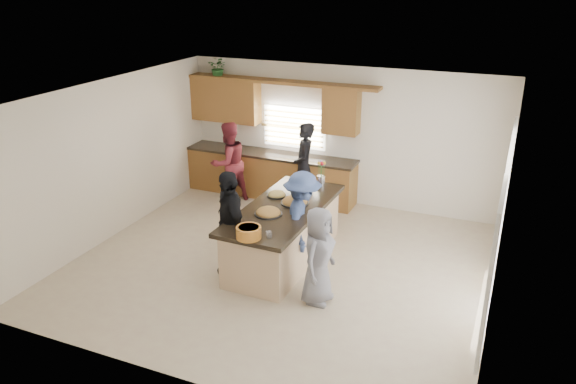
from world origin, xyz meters
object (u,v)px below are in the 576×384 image
at_px(woman_left_back, 304,166).
at_px(woman_right_front, 318,256).
at_px(woman_left_front, 230,225).
at_px(island, 284,235).
at_px(woman_left_mid, 229,163).
at_px(woman_right_back, 302,221).
at_px(salad_bowl, 249,232).

distance_m(woman_left_back, woman_right_front, 3.49).
bearing_deg(woman_left_front, island, 99.53).
distance_m(woman_left_back, woman_left_mid, 1.56).
xyz_separation_m(woman_left_mid, woman_left_front, (1.48, -2.68, 0.03)).
bearing_deg(woman_left_mid, island, 73.26).
distance_m(woman_left_front, woman_right_back, 1.15).
bearing_deg(island, woman_right_front, -43.97).
height_order(salad_bowl, woman_right_front, woman_right_front).
height_order(island, woman_left_front, woman_left_front).
bearing_deg(woman_left_back, woman_left_mid, -102.97).
relative_size(woman_left_back, woman_right_back, 1.08).
height_order(island, woman_right_back, woman_right_back).
relative_size(woman_left_front, woman_right_back, 1.08).
height_order(woman_left_mid, woman_right_back, woman_left_mid).
height_order(island, woman_left_mid, woman_left_mid).
height_order(island, woman_left_back, woman_left_back).
distance_m(salad_bowl, woman_right_back, 1.22).
xyz_separation_m(island, woman_left_front, (-0.56, -0.78, 0.42)).
relative_size(woman_left_front, woman_right_front, 1.20).
distance_m(woman_left_back, woman_right_back, 2.46).
distance_m(salad_bowl, woman_left_back, 3.48).
bearing_deg(woman_right_back, salad_bowl, 143.74).
relative_size(woman_left_back, woman_left_front, 1.01).
height_order(woman_left_mid, woman_left_front, woman_left_front).
bearing_deg(woman_left_mid, salad_bowl, 59.24).
height_order(woman_left_back, woman_left_mid, woman_left_back).
bearing_deg(woman_left_back, salad_bowl, -16.28).
height_order(woman_left_front, woman_right_back, woman_left_front).
height_order(island, salad_bowl, salad_bowl).
bearing_deg(island, woman_left_mid, 138.29).
distance_m(island, salad_bowl, 1.36).
distance_m(island, woman_right_front, 1.37).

